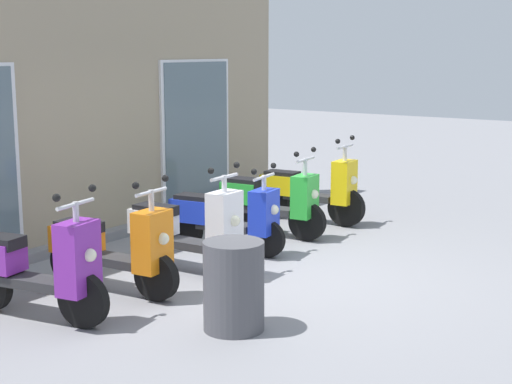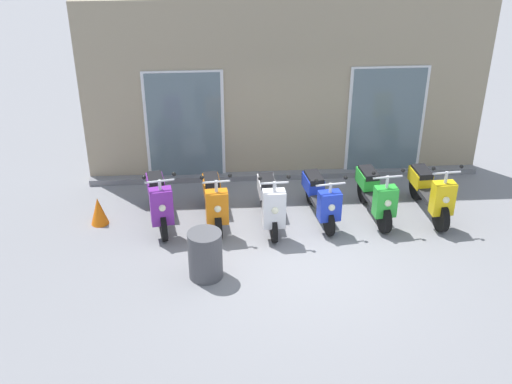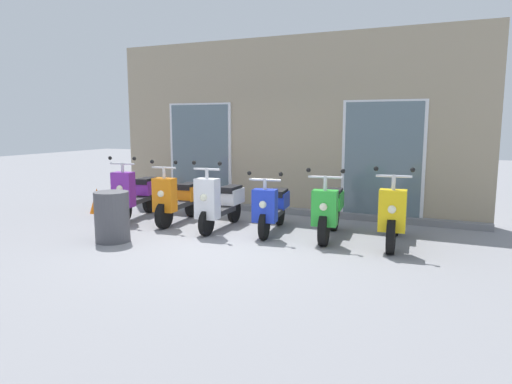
{
  "view_description": "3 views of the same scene",
  "coord_description": "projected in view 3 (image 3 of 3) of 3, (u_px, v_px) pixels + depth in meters",
  "views": [
    {
      "loc": [
        -6.84,
        -4.31,
        2.44
      ],
      "look_at": [
        0.56,
        0.81,
        0.77
      ],
      "focal_mm": 53.99,
      "sensor_mm": 36.0,
      "label": 1
    },
    {
      "loc": [
        -1.4,
        -8.9,
        6.15
      ],
      "look_at": [
        -0.75,
        0.66,
        0.88
      ],
      "focal_mm": 45.4,
      "sensor_mm": 36.0,
      "label": 2
    },
    {
      "loc": [
        3.4,
        -6.11,
        1.88
      ],
      "look_at": [
        0.35,
        0.7,
        0.76
      ],
      "focal_mm": 32.6,
      "sensor_mm": 36.0,
      "label": 3
    }
  ],
  "objects": [
    {
      "name": "scooter_purple",
      "position": [
        136.0,
        193.0,
        9.12
      ],
      "size": [
        0.64,
        1.59,
        1.26
      ],
      "color": "black",
      "rests_on": "ground_plane"
    },
    {
      "name": "scooter_white",
      "position": [
        220.0,
        201.0,
        8.18
      ],
      "size": [
        0.54,
        1.57,
        1.25
      ],
      "color": "black",
      "rests_on": "ground_plane"
    },
    {
      "name": "traffic_cone",
      "position": [
        97.0,
        201.0,
        9.7
      ],
      "size": [
        0.32,
        0.32,
        0.52
      ],
      "primitive_type": "cone",
      "color": "orange",
      "rests_on": "ground_plane"
    },
    {
      "name": "ground_plane",
      "position": [
        217.0,
        245.0,
        7.17
      ],
      "size": [
        40.0,
        40.0,
        0.0
      ],
      "primitive_type": "plane",
      "color": "gray"
    },
    {
      "name": "scooter_green",
      "position": [
        329.0,
        210.0,
        7.58
      ],
      "size": [
        0.59,
        1.57,
        1.19
      ],
      "color": "black",
      "rests_on": "ground_plane"
    },
    {
      "name": "trash_bin",
      "position": [
        112.0,
        217.0,
        7.35
      ],
      "size": [
        0.54,
        0.54,
        0.8
      ],
      "primitive_type": "cylinder",
      "color": "#4C4C51",
      "rests_on": "ground_plane"
    },
    {
      "name": "storefront_facade",
      "position": [
        287.0,
        129.0,
        9.66
      ],
      "size": [
        7.92,
        0.5,
        3.6
      ],
      "color": "gray",
      "rests_on": "ground_plane"
    },
    {
      "name": "scooter_orange",
      "position": [
        178.0,
        199.0,
        8.75
      ],
      "size": [
        0.54,
        1.6,
        1.22
      ],
      "color": "black",
      "rests_on": "ground_plane"
    },
    {
      "name": "scooter_blue",
      "position": [
        273.0,
        206.0,
        7.98
      ],
      "size": [
        0.62,
        1.57,
        1.1
      ],
      "color": "black",
      "rests_on": "ground_plane"
    },
    {
      "name": "scooter_yellow",
      "position": [
        394.0,
        215.0,
        7.17
      ],
      "size": [
        0.57,
        1.69,
        1.26
      ],
      "color": "black",
      "rests_on": "ground_plane"
    }
  ]
}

